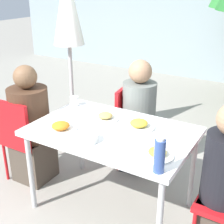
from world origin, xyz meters
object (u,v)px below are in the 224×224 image
(person_left, at_px, (31,129))
(person_right, at_px, (223,185))
(bottle, at_px, (159,156))
(salad_bowl, at_px, (85,138))
(chair_far, at_px, (133,121))
(closed_umbrella, at_px, (68,16))
(chair_left, at_px, (21,134))
(drinking_cup, at_px, (74,101))
(person_far, at_px, (139,120))

(person_left, xyz_separation_m, person_right, (1.79, 0.00, 0.02))
(bottle, xyz_separation_m, salad_bowl, (-0.62, 0.10, -0.09))
(chair_far, bearing_deg, bottle, 26.58)
(chair_far, height_order, closed_umbrella, closed_umbrella)
(chair_left, relative_size, person_right, 0.75)
(chair_left, xyz_separation_m, salad_bowl, (0.87, -0.17, 0.27))
(closed_umbrella, relative_size, drinking_cup, 22.98)
(chair_far, bearing_deg, person_far, 58.06)
(bottle, bearing_deg, salad_bowl, 171.20)
(chair_far, xyz_separation_m, drinking_cup, (-0.40, -0.45, 0.29))
(person_right, bearing_deg, person_far, -34.06)
(person_right, height_order, chair_far, person_right)
(person_far, bearing_deg, chair_left, -55.52)
(chair_far, xyz_separation_m, person_far, (0.09, -0.04, 0.05))
(person_left, xyz_separation_m, closed_umbrella, (-0.15, 0.84, 0.96))
(chair_left, relative_size, salad_bowl, 4.56)
(chair_left, relative_size, person_far, 0.74)
(bottle, height_order, drinking_cup, bottle)
(person_far, xyz_separation_m, salad_bowl, (0.02, -0.94, 0.22))
(closed_umbrella, xyz_separation_m, drinking_cup, (0.47, -0.56, -0.70))
(chair_far, bearing_deg, closed_umbrella, -104.93)
(person_left, height_order, bottle, person_left)
(chair_far, xyz_separation_m, bottle, (0.73, -1.08, 0.36))
(chair_left, distance_m, bottle, 1.56)
(person_right, xyz_separation_m, salad_bowl, (-0.96, -0.26, 0.22))
(chair_far, distance_m, closed_umbrella, 1.32)
(drinking_cup, bearing_deg, chair_far, 48.50)
(salad_bowl, bearing_deg, bottle, -8.80)
(drinking_cup, height_order, salad_bowl, drinking_cup)
(chair_left, height_order, drinking_cup, chair_left)
(bottle, distance_m, salad_bowl, 0.64)
(drinking_cup, bearing_deg, chair_left, -136.03)
(person_far, xyz_separation_m, bottle, (0.64, -1.04, 0.31))
(salad_bowl, bearing_deg, drinking_cup, 133.32)
(closed_umbrella, height_order, salad_bowl, closed_umbrella)
(person_left, relative_size, closed_umbrella, 0.57)
(person_left, distance_m, closed_umbrella, 1.28)
(person_right, bearing_deg, bottle, 46.99)
(bottle, bearing_deg, person_far, 121.74)
(chair_left, relative_size, bottle, 3.64)
(person_left, xyz_separation_m, bottle, (1.45, -0.35, 0.33))
(drinking_cup, distance_m, salad_bowl, 0.73)
(closed_umbrella, bearing_deg, person_right, -23.41)
(bottle, bearing_deg, chair_far, 124.06)
(person_left, bearing_deg, person_right, -0.90)
(chair_far, distance_m, bottle, 1.35)
(closed_umbrella, xyz_separation_m, bottle, (1.60, -1.19, -0.63))
(person_left, xyz_separation_m, salad_bowl, (0.82, -0.25, 0.24))
(person_right, bearing_deg, salad_bowl, 15.76)
(closed_umbrella, bearing_deg, person_far, -9.10)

